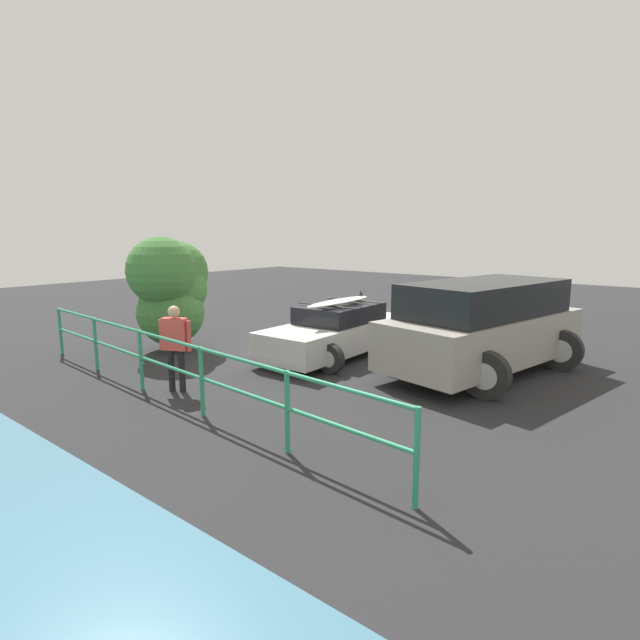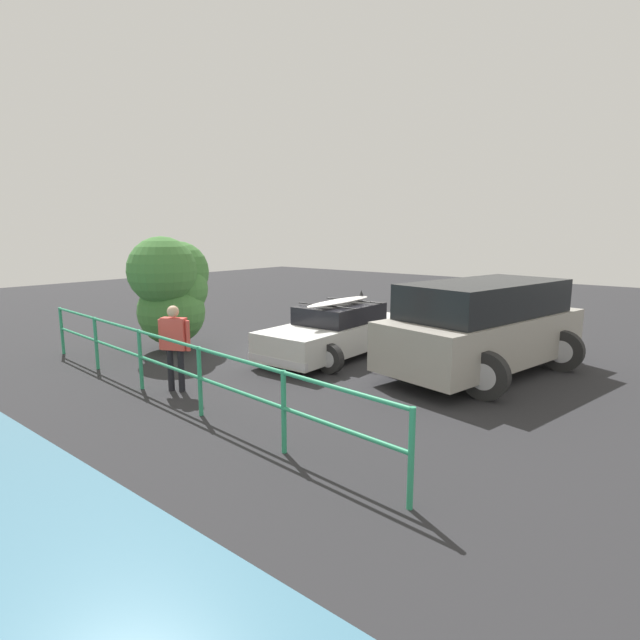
% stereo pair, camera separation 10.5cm
% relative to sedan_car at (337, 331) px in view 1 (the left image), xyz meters
% --- Properties ---
extents(ground_plane, '(44.00, 44.00, 0.02)m').
position_rel_sedan_car_xyz_m(ground_plane, '(0.71, 0.10, -0.60)').
color(ground_plane, '#28282B').
rests_on(ground_plane, ground).
extents(sedan_car, '(2.31, 4.31, 1.50)m').
position_rel_sedan_car_xyz_m(sedan_car, '(0.00, 0.00, 0.00)').
color(sedan_car, silver).
rests_on(sedan_car, ground).
extents(suv_car, '(3.37, 5.23, 1.94)m').
position_rel_sedan_car_xyz_m(suv_car, '(-3.31, -0.74, 0.41)').
color(suv_car, '#9E998E').
rests_on(suv_car, ground).
extents(person_bystander, '(0.57, 0.37, 1.62)m').
position_rel_sedan_car_xyz_m(person_bystander, '(0.64, 4.08, 0.38)').
color(person_bystander, black).
rests_on(person_bystander, ground).
extents(railing_fence, '(10.05, 0.84, 1.15)m').
position_rel_sedan_car_xyz_m(railing_fence, '(0.25, 4.51, 0.18)').
color(railing_fence, '#2D9366').
rests_on(railing_fence, ground).
extents(bush_near_left, '(1.85, 2.22, 2.84)m').
position_rel_sedan_car_xyz_m(bush_near_left, '(3.48, 2.16, 0.98)').
color(bush_near_left, '#4C3828').
rests_on(bush_near_left, ground).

